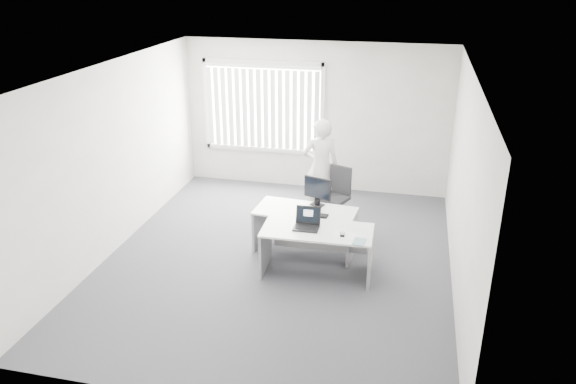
% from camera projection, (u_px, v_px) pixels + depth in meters
% --- Properties ---
extents(ground, '(6.00, 6.00, 0.00)m').
position_uv_depth(ground, '(277.00, 260.00, 8.33)').
color(ground, '#56565E').
rests_on(ground, ground).
extents(wall_back, '(5.00, 0.02, 2.80)m').
position_uv_depth(wall_back, '(315.00, 117.00, 10.50)').
color(wall_back, silver).
rests_on(wall_back, ground).
extents(wall_front, '(5.00, 0.02, 2.80)m').
position_uv_depth(wall_front, '(197.00, 284.00, 5.09)').
color(wall_front, silver).
rests_on(wall_front, ground).
extents(wall_left, '(0.02, 6.00, 2.80)m').
position_uv_depth(wall_left, '(113.00, 158.00, 8.31)').
color(wall_left, silver).
rests_on(wall_left, ground).
extents(wall_right, '(0.02, 6.00, 2.80)m').
position_uv_depth(wall_right, '(463.00, 187.00, 7.28)').
color(wall_right, silver).
rests_on(wall_right, ground).
extents(ceiling, '(5.00, 6.00, 0.02)m').
position_uv_depth(ceiling, '(276.00, 70.00, 7.26)').
color(ceiling, silver).
rests_on(ceiling, wall_back).
extents(window, '(2.32, 0.06, 1.76)m').
position_uv_depth(window, '(263.00, 107.00, 10.61)').
color(window, silver).
rests_on(window, wall_back).
extents(blinds, '(2.20, 0.10, 1.50)m').
position_uv_depth(blinds, '(262.00, 109.00, 10.57)').
color(blinds, white).
rests_on(blinds, wall_back).
extents(desk_near, '(1.54, 0.75, 0.69)m').
position_uv_depth(desk_near, '(317.00, 242.00, 7.78)').
color(desk_near, white).
rests_on(desk_near, ground).
extents(desk_far, '(1.54, 0.82, 0.68)m').
position_uv_depth(desk_far, '(305.00, 222.00, 8.42)').
color(desk_far, white).
rests_on(desk_far, ground).
extents(office_chair, '(0.69, 0.69, 0.94)m').
position_uv_depth(office_chair, '(336.00, 204.00, 9.50)').
color(office_chair, black).
rests_on(office_chair, ground).
extents(person, '(0.73, 0.60, 1.71)m').
position_uv_depth(person, '(321.00, 167.00, 9.56)').
color(person, silver).
rests_on(person, ground).
extents(laptop, '(0.35, 0.31, 0.27)m').
position_uv_depth(laptop, '(306.00, 220.00, 7.68)').
color(laptop, black).
rests_on(laptop, desk_near).
extents(paper_sheet, '(0.32, 0.25, 0.00)m').
position_uv_depth(paper_sheet, '(345.00, 235.00, 7.56)').
color(paper_sheet, white).
rests_on(paper_sheet, desk_near).
extents(mouse, '(0.07, 0.11, 0.04)m').
position_uv_depth(mouse, '(342.00, 234.00, 7.53)').
color(mouse, '#BDBCBF').
rests_on(mouse, paper_sheet).
extents(booklet, '(0.18, 0.23, 0.01)m').
position_uv_depth(booklet, '(359.00, 242.00, 7.36)').
color(booklet, silver).
rests_on(booklet, desk_near).
extents(keyboard, '(0.44, 0.18, 0.02)m').
position_uv_depth(keyboard, '(313.00, 215.00, 8.17)').
color(keyboard, black).
rests_on(keyboard, desk_far).
extents(monitor, '(0.47, 0.28, 0.45)m').
position_uv_depth(monitor, '(318.00, 191.00, 8.43)').
color(monitor, black).
rests_on(monitor, desk_far).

